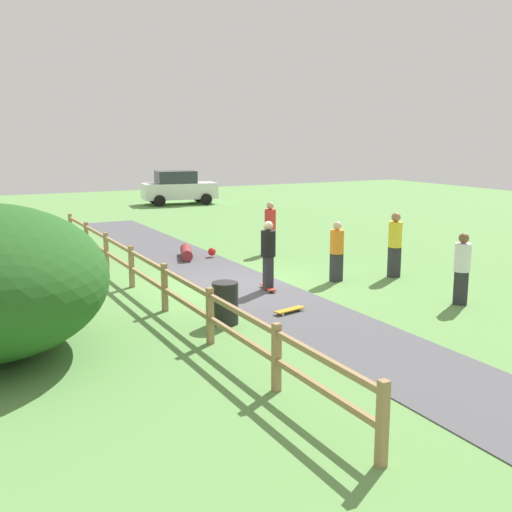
{
  "coord_description": "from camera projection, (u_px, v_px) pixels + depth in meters",
  "views": [
    {
      "loc": [
        -7.19,
        -14.48,
        3.95
      ],
      "look_at": [
        -0.1,
        -0.99,
        1.0
      ],
      "focal_mm": 44.02,
      "sensor_mm": 36.0,
      "label": 1
    }
  ],
  "objects": [
    {
      "name": "skater_fallen",
      "position": [
        189.0,
        252.0,
        20.35
      ],
      "size": [
        1.32,
        1.46,
        0.36
      ],
      "color": "maroon",
      "rests_on": "asphalt_path"
    },
    {
      "name": "skater_riding",
      "position": [
        268.0,
        252.0,
        15.98
      ],
      "size": [
        0.45,
        0.82,
        1.79
      ],
      "color": "#B23326",
      "rests_on": "asphalt_path"
    },
    {
      "name": "bystander_red",
      "position": [
        270.0,
        225.0,
        21.04
      ],
      "size": [
        0.52,
        0.52,
        1.75
      ],
      "color": "#2D2D33",
      "rests_on": "ground_plane"
    },
    {
      "name": "parked_car_white",
      "position": [
        178.0,
        188.0,
        36.16
      ],
      "size": [
        4.39,
        2.42,
        1.92
      ],
      "color": "silver",
      "rests_on": "ground_plane"
    },
    {
      "name": "ground_plane",
      "position": [
        242.0,
        286.0,
        16.61
      ],
      "size": [
        60.0,
        60.0,
        0.0
      ],
      "primitive_type": "plane",
      "color": "#60934C"
    },
    {
      "name": "bystander_yellow",
      "position": [
        395.0,
        242.0,
        17.52
      ],
      "size": [
        0.46,
        0.46,
        1.83
      ],
      "color": "#2D2D33",
      "rests_on": "ground_plane"
    },
    {
      "name": "bystander_orange",
      "position": [
        337.0,
        249.0,
        17.03
      ],
      "size": [
        0.42,
        0.42,
        1.65
      ],
      "color": "#2D2D33",
      "rests_on": "ground_plane"
    },
    {
      "name": "trash_bin",
      "position": [
        225.0,
        303.0,
        13.26
      ],
      "size": [
        0.56,
        0.56,
        0.9
      ],
      "primitive_type": "cylinder",
      "color": "black",
      "rests_on": "ground_plane"
    },
    {
      "name": "skateboard_loose",
      "position": [
        290.0,
        310.0,
        14.07
      ],
      "size": [
        0.82,
        0.38,
        0.08
      ],
      "color": "#BF8C19",
      "rests_on": "asphalt_path"
    },
    {
      "name": "wooden_fence",
      "position": [
        147.0,
        272.0,
        15.3
      ],
      "size": [
        0.12,
        18.12,
        1.1
      ],
      "color": "#997A51",
      "rests_on": "ground_plane"
    },
    {
      "name": "bystander_white",
      "position": [
        462.0,
        266.0,
        14.67
      ],
      "size": [
        0.53,
        0.53,
        1.71
      ],
      "color": "#2D2D33",
      "rests_on": "ground_plane"
    },
    {
      "name": "asphalt_path",
      "position": [
        242.0,
        286.0,
        16.61
      ],
      "size": [
        2.4,
        28.0,
        0.02
      ],
      "primitive_type": "cube",
      "color": "#515156",
      "rests_on": "ground_plane"
    }
  ]
}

